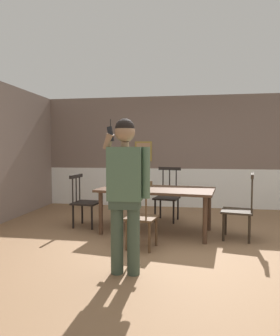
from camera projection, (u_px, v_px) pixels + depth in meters
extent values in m
plane|color=#846042|center=(171.00, 247.00, 4.24)|extent=(7.17, 7.17, 0.00)
cube|color=#756056|center=(178.00, 133.00, 7.17)|extent=(6.52, 0.12, 1.72)
cube|color=white|center=(178.00, 188.00, 7.26)|extent=(6.52, 0.14, 0.92)
cube|color=white|center=(178.00, 169.00, 7.20)|extent=(6.52, 0.05, 0.06)
cube|color=olive|center=(143.00, 151.00, 7.25)|extent=(0.41, 0.03, 0.48)
cube|color=#AB7D5A|center=(143.00, 151.00, 7.24)|extent=(0.33, 0.01, 0.40)
cube|color=#4C3323|center=(156.00, 190.00, 4.98)|extent=(1.98, 1.23, 0.04)
cylinder|color=#4C3323|center=(101.00, 213.00, 4.88)|extent=(0.07, 0.07, 0.70)
cylinder|color=#4C3323|center=(205.00, 220.00, 4.39)|extent=(0.07, 0.07, 0.70)
cylinder|color=#4C3323|center=(118.00, 205.00, 5.61)|extent=(0.07, 0.07, 0.70)
cylinder|color=#4C3323|center=(209.00, 210.00, 5.13)|extent=(0.07, 0.07, 0.70)
cube|color=black|center=(167.00, 198.00, 5.79)|extent=(0.53, 0.53, 0.03)
cube|color=black|center=(170.00, 169.00, 5.95)|extent=(0.45, 0.13, 0.06)
cylinder|color=black|center=(176.00, 182.00, 5.92)|extent=(0.02, 0.02, 0.57)
cylinder|color=black|center=(170.00, 181.00, 5.97)|extent=(0.02, 0.02, 0.57)
cylinder|color=black|center=(163.00, 181.00, 6.01)|extent=(0.02, 0.02, 0.57)
cylinder|color=black|center=(174.00, 212.00, 5.58)|extent=(0.04, 0.04, 0.43)
cylinder|color=black|center=(155.00, 211.00, 5.70)|extent=(0.04, 0.04, 0.43)
cylinder|color=black|center=(178.00, 209.00, 5.91)|extent=(0.04, 0.04, 0.43)
cylinder|color=black|center=(160.00, 208.00, 6.04)|extent=(0.04, 0.04, 0.43)
cube|color=#513823|center=(142.00, 218.00, 4.20)|extent=(0.47, 0.47, 0.03)
cube|color=#513823|center=(137.00, 183.00, 4.00)|extent=(0.41, 0.11, 0.06)
cylinder|color=#513823|center=(129.00, 200.00, 4.05)|extent=(0.02, 0.02, 0.53)
cylinder|color=#513823|center=(137.00, 200.00, 4.01)|extent=(0.02, 0.02, 0.53)
cylinder|color=#513823|center=(146.00, 201.00, 3.97)|extent=(0.02, 0.02, 0.53)
cylinder|color=#513823|center=(135.00, 229.00, 4.42)|extent=(0.04, 0.04, 0.41)
cylinder|color=#513823|center=(156.00, 231.00, 4.32)|extent=(0.04, 0.04, 0.41)
cylinder|color=#513823|center=(127.00, 235.00, 4.11)|extent=(0.04, 0.04, 0.41)
cylinder|color=#513823|center=(149.00, 238.00, 4.01)|extent=(0.04, 0.04, 0.41)
cube|color=#2D2319|center=(237.00, 211.00, 4.62)|extent=(0.54, 0.54, 0.03)
cube|color=#2D2319|center=(252.00, 176.00, 4.51)|extent=(0.13, 0.45, 0.06)
cylinder|color=#2D2319|center=(252.00, 194.00, 4.40)|extent=(0.02, 0.02, 0.57)
cylinder|color=#2D2319|center=(252.00, 192.00, 4.53)|extent=(0.02, 0.02, 0.57)
cylinder|color=#2D2319|center=(252.00, 191.00, 4.66)|extent=(0.02, 0.02, 0.57)
cylinder|color=#2D2319|center=(223.00, 227.00, 4.53)|extent=(0.04, 0.04, 0.42)
cylinder|color=#2D2319|center=(226.00, 222.00, 4.87)|extent=(0.04, 0.04, 0.42)
cylinder|color=#2D2319|center=(249.00, 230.00, 4.40)|extent=(0.04, 0.04, 0.42)
cylinder|color=#2D2319|center=(250.00, 224.00, 4.74)|extent=(0.04, 0.04, 0.42)
cube|color=black|center=(87.00, 203.00, 5.37)|extent=(0.49, 0.49, 0.03)
cube|color=black|center=(76.00, 176.00, 5.40)|extent=(0.09, 0.45, 0.06)
cylinder|color=black|center=(80.00, 187.00, 5.54)|extent=(0.02, 0.02, 0.49)
cylinder|color=black|center=(76.00, 188.00, 5.41)|extent=(0.02, 0.02, 0.49)
cylinder|color=black|center=(73.00, 189.00, 5.28)|extent=(0.02, 0.02, 0.49)
cylinder|color=black|center=(100.00, 214.00, 5.51)|extent=(0.04, 0.04, 0.41)
cylinder|color=black|center=(92.00, 218.00, 5.17)|extent=(0.04, 0.04, 0.41)
cylinder|color=black|center=(82.00, 213.00, 5.61)|extent=(0.04, 0.04, 0.41)
cylinder|color=black|center=(73.00, 217.00, 5.26)|extent=(0.04, 0.04, 0.41)
cylinder|color=#3A493A|center=(133.00, 238.00, 3.31)|extent=(0.14, 0.14, 0.82)
cylinder|color=#3A493A|center=(117.00, 237.00, 3.34)|extent=(0.14, 0.14, 0.82)
cube|color=#3A493A|center=(125.00, 203.00, 3.30)|extent=(0.34, 0.19, 0.12)
cube|color=#4C664C|center=(125.00, 174.00, 3.28)|extent=(0.37, 0.21, 0.58)
cylinder|color=#4C664C|center=(146.00, 173.00, 3.25)|extent=(0.09, 0.09, 0.55)
cylinder|color=#936B4C|center=(108.00, 141.00, 3.27)|extent=(0.16, 0.14, 0.19)
cylinder|color=#936B4C|center=(125.00, 145.00, 3.26)|extent=(0.09, 0.09, 0.05)
sphere|color=#936B4C|center=(125.00, 132.00, 3.25)|extent=(0.22, 0.22, 0.22)
sphere|color=black|center=(125.00, 128.00, 3.25)|extent=(0.21, 0.21, 0.21)
cube|color=black|center=(111.00, 134.00, 3.25)|extent=(0.08, 0.04, 0.17)
cylinder|color=black|center=(111.00, 123.00, 3.24)|extent=(0.01, 0.01, 0.08)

